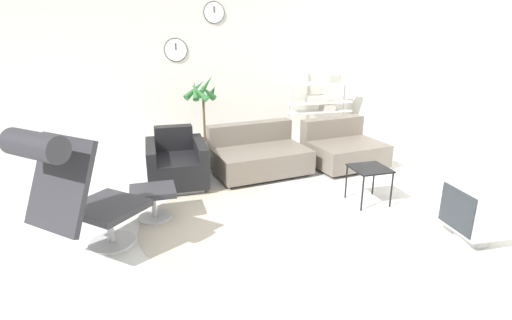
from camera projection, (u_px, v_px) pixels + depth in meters
The scene contains 13 objects.
ground_plane at pixel (233, 223), 4.24m from camera, with size 12.00×12.00×0.00m, color silver.
wall_back at pixel (191, 65), 6.49m from camera, with size 12.00×0.09×2.80m.
wall_right at pixel (488, 80), 4.60m from camera, with size 0.06×12.00×2.80m.
round_rug at pixel (239, 222), 4.26m from camera, with size 2.10×2.10×0.01m.
lounge_chair at pixel (71, 183), 3.34m from camera, with size 1.10×1.11×1.24m.
ottoman at pixel (153, 196), 4.28m from camera, with size 0.48×0.40×0.35m.
armchair_red at pixel (177, 164), 5.23m from camera, with size 0.76×0.88×0.72m.
couch_low at pixel (258, 156), 5.67m from camera, with size 1.39×1.07×0.66m.
couch_second at pixel (343, 150), 5.97m from camera, with size 1.14×1.03×0.66m.
side_table at pixel (370, 172), 4.64m from camera, with size 0.41×0.41×0.44m.
crt_television at pixel (476, 211), 3.81m from camera, with size 0.47×0.53×0.58m.
potted_plant at pixel (204, 126), 6.21m from camera, with size 0.52×0.54×1.31m.
shelf_unit at pixel (322, 97), 6.94m from camera, with size 1.12×0.28×1.67m.
Camera 1 is at (-0.82, -3.73, 1.98)m, focal length 28.00 mm.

